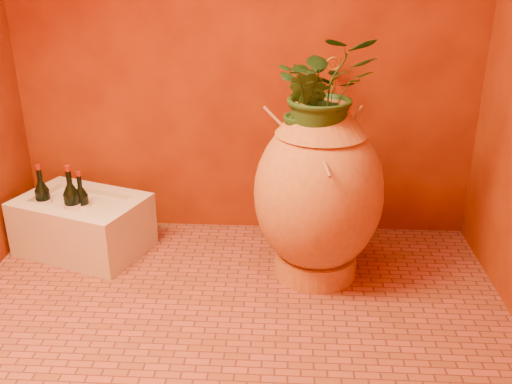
# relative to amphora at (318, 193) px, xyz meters

# --- Properties ---
(floor) EXTENTS (2.50, 2.50, 0.00)m
(floor) POSITION_rel_amphora_xyz_m (-0.39, -0.49, -0.44)
(floor) COLOR brown
(floor) RESTS_ON ground
(wall_back) EXTENTS (2.50, 0.02, 2.50)m
(wall_back) POSITION_rel_amphora_xyz_m (-0.39, 0.51, 0.81)
(wall_back) COLOR #5A1905
(wall_back) RESTS_ON ground
(amphora) EXTENTS (0.68, 0.68, 0.88)m
(amphora) POSITION_rel_amphora_xyz_m (0.00, 0.00, 0.00)
(amphora) COLOR #BA7534
(amphora) RESTS_ON floor
(stone_basin) EXTENTS (0.75, 0.65, 0.30)m
(stone_basin) POSITION_rel_amphora_xyz_m (-1.24, 0.18, -0.30)
(stone_basin) COLOR beige
(stone_basin) RESTS_ON floor
(wine_bottle_a) EXTENTS (0.07, 0.07, 0.30)m
(wine_bottle_a) POSITION_rel_amphora_xyz_m (-1.21, 0.14, -0.17)
(wine_bottle_a) COLOR black
(wine_bottle_a) RESTS_ON stone_basin
(wine_bottle_b) EXTENTS (0.08, 0.08, 0.34)m
(wine_bottle_b) POSITION_rel_amphora_xyz_m (-1.25, 0.10, -0.15)
(wine_bottle_b) COLOR black
(wine_bottle_b) RESTS_ON stone_basin
(wine_bottle_c) EXTENTS (0.08, 0.08, 0.32)m
(wine_bottle_c) POSITION_rel_amphora_xyz_m (-1.43, 0.17, -0.16)
(wine_bottle_c) COLOR black
(wine_bottle_c) RESTS_ON stone_basin
(wall_tap) EXTENTS (0.07, 0.16, 0.17)m
(wall_tap) POSITION_rel_amphora_xyz_m (0.07, 0.43, 0.49)
(wall_tap) COLOR #B48D29
(wall_tap) RESTS_ON wall_back
(plant_main) EXTENTS (0.50, 0.45, 0.49)m
(plant_main) POSITION_rel_amphora_xyz_m (0.00, -0.01, 0.50)
(plant_main) COLOR #1B4318
(plant_main) RESTS_ON amphora
(plant_side) EXTENTS (0.26, 0.25, 0.37)m
(plant_side) POSITION_rel_amphora_xyz_m (-0.08, -0.03, 0.40)
(plant_side) COLOR #1B4318
(plant_side) RESTS_ON amphora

